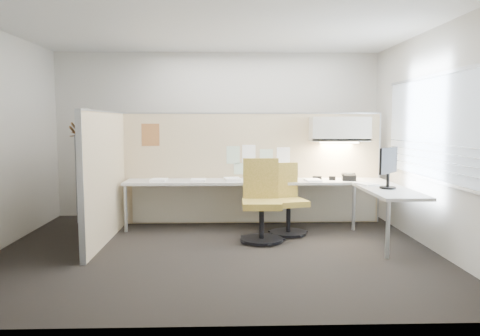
{
  "coord_description": "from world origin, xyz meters",
  "views": [
    {
      "loc": [
        0.12,
        -5.84,
        1.63
      ],
      "look_at": [
        0.33,
        0.8,
        0.97
      ],
      "focal_mm": 35.0,
      "sensor_mm": 36.0,
      "label": 1
    }
  ],
  "objects_px": {
    "chair_left": "(261,203)",
    "monitor": "(388,165)",
    "phone": "(349,177)",
    "chair_right": "(287,202)",
    "desk": "(279,190)"
  },
  "relations": [
    {
      "from": "desk",
      "to": "phone",
      "type": "bearing_deg",
      "value": 3.6
    },
    {
      "from": "monitor",
      "to": "desk",
      "type": "bearing_deg",
      "value": 100.8
    },
    {
      "from": "desk",
      "to": "monitor",
      "type": "relative_size",
      "value": 7.29
    },
    {
      "from": "desk",
      "to": "chair_right",
      "type": "distance_m",
      "value": 0.33
    },
    {
      "from": "phone",
      "to": "monitor",
      "type": "bearing_deg",
      "value": -63.26
    },
    {
      "from": "chair_left",
      "to": "monitor",
      "type": "distance_m",
      "value": 1.77
    },
    {
      "from": "desk",
      "to": "chair_left",
      "type": "bearing_deg",
      "value": -115.26
    },
    {
      "from": "chair_left",
      "to": "chair_right",
      "type": "relative_size",
      "value": 1.09
    },
    {
      "from": "chair_right",
      "to": "chair_left",
      "type": "bearing_deg",
      "value": -150.99
    },
    {
      "from": "desk",
      "to": "chair_left",
      "type": "xyz_separation_m",
      "value": [
        -0.32,
        -0.67,
        -0.09
      ]
    },
    {
      "from": "chair_left",
      "to": "phone",
      "type": "xyz_separation_m",
      "value": [
        1.39,
        0.74,
        0.27
      ]
    },
    {
      "from": "chair_left",
      "to": "monitor",
      "type": "xyz_separation_m",
      "value": [
        1.69,
        -0.16,
        0.53
      ]
    },
    {
      "from": "monitor",
      "to": "phone",
      "type": "relative_size",
      "value": 2.34
    },
    {
      "from": "chair_right",
      "to": "phone",
      "type": "height_order",
      "value": "chair_right"
    },
    {
      "from": "desk",
      "to": "chair_left",
      "type": "relative_size",
      "value": 3.63
    }
  ]
}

